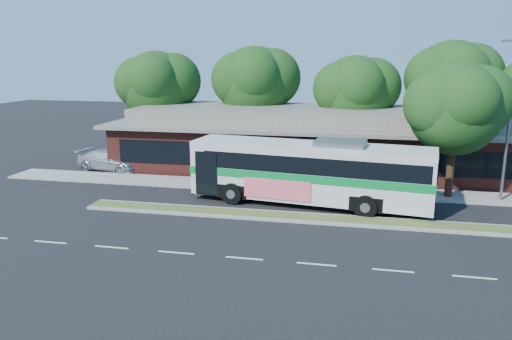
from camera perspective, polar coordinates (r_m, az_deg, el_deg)
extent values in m
plane|color=black|center=(25.30, 7.92, -6.17)|extent=(120.00, 120.00, 0.00)
cube|color=#495A26|center=(25.85, 8.02, -5.58)|extent=(26.00, 1.10, 0.15)
cube|color=gray|center=(31.40, 8.74, -2.28)|extent=(44.00, 2.60, 0.12)
cube|color=black|center=(39.91, -17.68, 0.46)|extent=(14.00, 12.00, 0.01)
cube|color=maroon|center=(37.50, 9.39, 2.61)|extent=(32.00, 10.00, 3.20)
cube|color=#655C55|center=(37.23, 9.49, 5.22)|extent=(33.20, 11.20, 0.24)
cube|color=#655C55|center=(37.15, 9.53, 6.18)|extent=(30.00, 8.00, 1.00)
cube|color=black|center=(32.54, 9.00, 1.23)|extent=(30.00, 0.06, 1.60)
cylinder|color=slate|center=(31.20, 26.94, 4.69)|extent=(0.16, 0.16, 9.00)
cube|color=slate|center=(30.88, 27.08, 13.01)|extent=(0.90, 0.18, 0.14)
cylinder|color=black|center=(42.66, -11.07, 4.33)|extent=(0.44, 0.44, 3.99)
sphere|color=#173612|center=(42.28, -11.29, 9.34)|extent=(5.80, 5.80, 5.80)
sphere|color=#173612|center=(42.17, -9.43, 10.04)|extent=(4.52, 4.52, 4.52)
cylinder|color=black|center=(41.22, -0.18, 4.42)|extent=(0.44, 0.44, 4.20)
sphere|color=#173612|center=(40.82, -0.19, 9.84)|extent=(6.00, 6.00, 6.00)
sphere|color=#173612|center=(40.98, 1.83, 10.52)|extent=(4.68, 4.68, 4.68)
cylinder|color=black|center=(39.40, 10.99, 3.47)|extent=(0.44, 0.44, 3.78)
sphere|color=#173612|center=(38.98, 11.22, 8.65)|extent=(5.60, 5.60, 5.60)
sphere|color=#173612|center=(39.37, 13.12, 9.26)|extent=(4.37, 4.37, 4.37)
cylinder|color=black|center=(40.86, 20.91, 3.64)|extent=(0.44, 0.44, 4.41)
sphere|color=#173612|center=(40.46, 21.38, 9.32)|extent=(6.20, 6.20, 6.20)
sphere|color=#173612|center=(41.15, 23.27, 9.90)|extent=(4.84, 4.84, 4.84)
cube|color=silver|center=(27.99, 6.13, -0.16)|extent=(13.62, 4.65, 3.07)
cube|color=black|center=(27.78, 6.83, 1.02)|extent=(12.57, 4.56, 0.92)
cube|color=silver|center=(27.70, 6.20, 2.66)|extent=(13.64, 4.68, 0.29)
cube|color=#057A2F|center=(28.01, 6.13, -0.35)|extent=(13.69, 4.73, 0.42)
cube|color=black|center=(30.14, -6.32, 1.50)|extent=(0.41, 2.48, 1.90)
cube|color=black|center=(27.11, 20.06, 0.25)|extent=(0.39, 2.31, 1.23)
cube|color=#E543BD|center=(27.19, 2.40, -2.23)|extent=(3.76, 0.58, 1.11)
cube|color=slate|center=(27.32, 9.63, 3.02)|extent=(2.89, 2.13, 0.33)
cylinder|color=black|center=(28.25, -2.76, -2.70)|extent=(1.27, 0.57, 1.22)
cylinder|color=black|center=(30.76, -0.78, -1.38)|extent=(1.27, 0.57, 1.22)
cylinder|color=black|center=(26.43, 12.41, -4.12)|extent=(1.27, 0.57, 1.22)
cylinder|color=black|center=(29.10, 13.13, -2.57)|extent=(1.27, 0.57, 1.22)
imported|color=silver|center=(38.04, -16.34, 1.07)|extent=(5.36, 2.96, 1.47)
cylinder|color=black|center=(31.21, 21.32, 0.24)|extent=(0.44, 0.44, 3.68)
sphere|color=#173612|center=(30.69, 21.85, 6.50)|extent=(5.29, 5.29, 5.29)
sphere|color=#173612|center=(31.27, 23.96, 7.20)|extent=(4.13, 4.13, 4.13)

